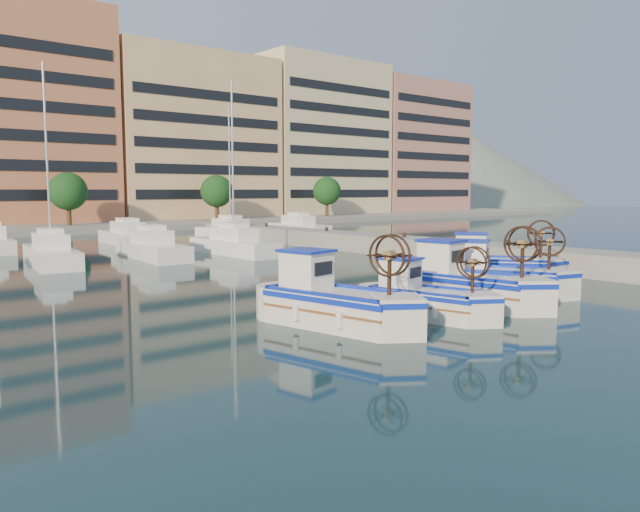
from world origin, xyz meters
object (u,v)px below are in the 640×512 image
(fishing_boat_b, at_px, (424,297))
(fishing_boat_e, at_px, (494,265))
(fishing_boat_c, at_px, (467,283))
(fishing_boat_d, at_px, (497,277))
(fishing_boat_a, at_px, (334,300))

(fishing_boat_b, bearing_deg, fishing_boat_e, 8.21)
(fishing_boat_c, distance_m, fishing_boat_e, 6.44)
(fishing_boat_b, bearing_deg, fishing_boat_d, -2.24)
(fishing_boat_e, bearing_deg, fishing_boat_d, 178.39)
(fishing_boat_a, distance_m, fishing_boat_e, 12.25)
(fishing_boat_c, xyz_separation_m, fishing_boat_d, (2.74, 0.56, -0.05))
(fishing_boat_b, xyz_separation_m, fishing_boat_e, (8.74, 3.22, 0.12))
(fishing_boat_c, height_order, fishing_boat_e, fishing_boat_c)
(fishing_boat_d, bearing_deg, fishing_boat_b, 160.00)
(fishing_boat_c, height_order, fishing_boat_d, fishing_boat_c)
(fishing_boat_a, height_order, fishing_boat_e, fishing_boat_a)
(fishing_boat_a, xyz_separation_m, fishing_boat_e, (12.04, 2.29, -0.02))
(fishing_boat_a, xyz_separation_m, fishing_boat_d, (8.98, 0.05, -0.04))
(fishing_boat_a, bearing_deg, fishing_boat_e, -0.03)
(fishing_boat_b, relative_size, fishing_boat_e, 0.88)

